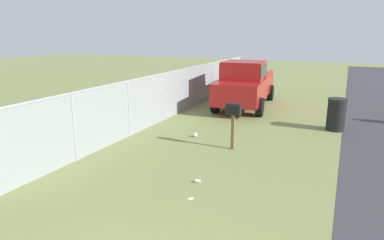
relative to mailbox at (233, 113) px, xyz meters
The scene contains 7 objects.
mailbox is the anchor object (origin of this frame).
pickup_truck 5.94m from the mailbox, 12.78° to the left, with size 5.61×2.50×2.09m.
trash_bin 4.29m from the mailbox, 37.86° to the right, with size 0.63×0.63×1.11m.
fence_section 4.91m from the mailbox, 44.77° to the left, with size 17.03×0.07×1.83m.
litter_wrapper_midfield_b 3.43m from the mailbox, behind, with size 0.12×0.08×0.01m, color silver.
litter_bag_far_scatter 1.87m from the mailbox, 67.23° to the left, with size 0.14×0.14×0.14m, color silver.
litter_cup_near_hydrant 2.71m from the mailbox, behind, with size 0.08×0.08×0.10m, color white.
Camera 1 is at (-2.00, -2.04, 3.26)m, focal length 31.55 mm.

